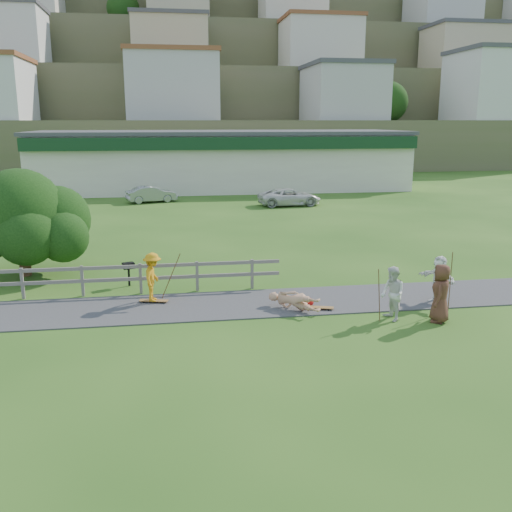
% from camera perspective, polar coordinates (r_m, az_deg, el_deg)
% --- Properties ---
extents(ground, '(260.00, 260.00, 0.00)m').
position_cam_1_polar(ground, '(17.64, -5.26, -6.59)').
color(ground, '#285317').
rests_on(ground, ground).
extents(path, '(34.00, 3.00, 0.04)m').
position_cam_1_polar(path, '(19.05, -5.56, -5.00)').
color(path, '#39393B').
rests_on(path, ground).
extents(fence, '(15.05, 0.10, 1.10)m').
position_cam_1_polar(fence, '(20.87, -18.68, -2.01)').
color(fence, '#635D57').
rests_on(fence, ground).
extents(strip_mall, '(32.50, 10.75, 5.10)m').
position_cam_1_polar(strip_mall, '(51.85, -3.45, 9.60)').
color(strip_mall, beige).
rests_on(strip_mall, ground).
extents(hillside, '(220.00, 67.00, 47.50)m').
position_cam_1_polar(hillside, '(108.19, -8.81, 17.74)').
color(hillside, '#545C36').
rests_on(hillside, ground).
extents(skater_rider, '(0.79, 1.16, 1.65)m').
position_cam_1_polar(skater_rider, '(19.36, -10.28, -2.37)').
color(skater_rider, orange).
rests_on(skater_rider, ground).
extents(skater_fallen, '(1.58, 1.61, 0.66)m').
position_cam_1_polar(skater_fallen, '(18.52, 3.82, -4.49)').
color(skater_fallen, tan).
rests_on(skater_fallen, ground).
extents(spectator_a, '(0.73, 0.89, 1.69)m').
position_cam_1_polar(spectator_a, '(17.95, 13.48, -3.71)').
color(spectator_a, silver).
rests_on(spectator_a, ground).
extents(spectator_c, '(0.95, 1.06, 1.81)m').
position_cam_1_polar(spectator_c, '(18.20, 17.98, -3.57)').
color(spectator_c, '#553022').
rests_on(spectator_c, ground).
extents(spectator_d, '(1.02, 1.58, 1.63)m').
position_cam_1_polar(spectator_d, '(20.09, 17.83, -2.25)').
color(spectator_d, white).
rests_on(spectator_d, ground).
extents(car_silver, '(3.92, 2.26, 1.22)m').
position_cam_1_polar(car_silver, '(43.65, -10.41, 6.09)').
color(car_silver, gray).
rests_on(car_silver, ground).
extents(car_white, '(4.65, 2.42, 1.25)m').
position_cam_1_polar(car_white, '(41.33, 3.37, 5.91)').
color(car_white, silver).
rests_on(car_white, ground).
extents(tree, '(5.50, 5.50, 3.50)m').
position_cam_1_polar(tree, '(24.13, -22.35, 2.22)').
color(tree, black).
rests_on(tree, ground).
extents(bbq, '(0.49, 0.44, 0.89)m').
position_cam_1_polar(bbq, '(21.68, -12.60, -1.81)').
color(bbq, black).
rests_on(bbq, ground).
extents(longboard_rider, '(0.99, 0.46, 0.11)m').
position_cam_1_polar(longboard_rider, '(19.58, -10.19, -4.54)').
color(longboard_rider, olive).
rests_on(longboard_rider, ground).
extents(longboard_fallen, '(1.00, 0.51, 0.11)m').
position_cam_1_polar(longboard_fallen, '(18.70, 6.28, -5.26)').
color(longboard_fallen, olive).
rests_on(longboard_fallen, ground).
extents(helmet, '(0.29, 0.29, 0.29)m').
position_cam_1_polar(helmet, '(19.04, 5.35, -4.61)').
color(helmet, '#B21410').
rests_on(helmet, ground).
extents(pole_rider, '(0.03, 0.03, 1.74)m').
position_cam_1_polar(pole_rider, '(19.72, -8.52, -1.86)').
color(pole_rider, brown).
rests_on(pole_rider, ground).
extents(pole_spec_left, '(0.03, 0.03, 1.67)m').
position_cam_1_polar(pole_spec_left, '(17.78, 12.21, -3.85)').
color(pole_spec_left, brown).
rests_on(pole_spec_left, ground).
extents(pole_spec_right, '(0.03, 0.03, 1.97)m').
position_cam_1_polar(pole_spec_right, '(19.26, 18.86, -2.47)').
color(pole_spec_right, brown).
rests_on(pole_spec_right, ground).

